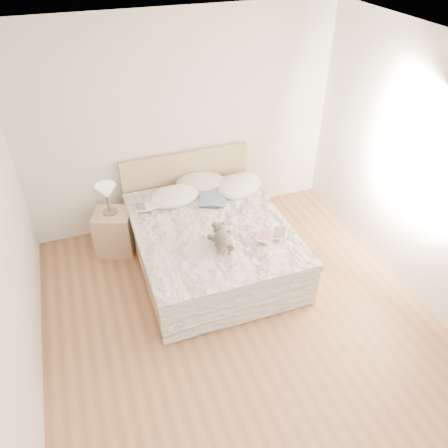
{
  "coord_description": "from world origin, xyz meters",
  "views": [
    {
      "loc": [
        -1.22,
        -2.72,
        3.58
      ],
      "look_at": [
        0.13,
        1.05,
        0.62
      ],
      "focal_mm": 35.0,
      "sensor_mm": 36.0,
      "label": 1
    }
  ],
  "objects_px": {
    "photo_book": "(147,206)",
    "table_lamp": "(107,193)",
    "childrens_book": "(272,235)",
    "bed": "(210,241)",
    "nightstand": "(115,232)",
    "teddy_bear": "(223,244)"
  },
  "relations": [
    {
      "from": "nightstand",
      "to": "childrens_book",
      "type": "bearing_deg",
      "value": -34.61
    },
    {
      "from": "bed",
      "to": "childrens_book",
      "type": "relative_size",
      "value": 6.01
    },
    {
      "from": "teddy_bear",
      "to": "childrens_book",
      "type": "bearing_deg",
      "value": 1.15
    },
    {
      "from": "nightstand",
      "to": "photo_book",
      "type": "relative_size",
      "value": 1.89
    },
    {
      "from": "bed",
      "to": "childrens_book",
      "type": "bearing_deg",
      "value": -42.85
    },
    {
      "from": "photo_book",
      "to": "table_lamp",
      "type": "bearing_deg",
      "value": 164.59
    },
    {
      "from": "bed",
      "to": "teddy_bear",
      "type": "relative_size",
      "value": 6.29
    },
    {
      "from": "nightstand",
      "to": "table_lamp",
      "type": "height_order",
      "value": "table_lamp"
    },
    {
      "from": "photo_book",
      "to": "teddy_bear",
      "type": "relative_size",
      "value": 0.87
    },
    {
      "from": "bed",
      "to": "table_lamp",
      "type": "bearing_deg",
      "value": 149.82
    },
    {
      "from": "teddy_bear",
      "to": "table_lamp",
      "type": "bearing_deg",
      "value": 134.67
    },
    {
      "from": "table_lamp",
      "to": "teddy_bear",
      "type": "relative_size",
      "value": 1.13
    },
    {
      "from": "nightstand",
      "to": "photo_book",
      "type": "bearing_deg",
      "value": -13.09
    },
    {
      "from": "nightstand",
      "to": "table_lamp",
      "type": "relative_size",
      "value": 1.45
    },
    {
      "from": "table_lamp",
      "to": "childrens_book",
      "type": "relative_size",
      "value": 1.08
    },
    {
      "from": "childrens_book",
      "to": "bed",
      "type": "bearing_deg",
      "value": 169.13
    },
    {
      "from": "bed",
      "to": "childrens_book",
      "type": "distance_m",
      "value": 0.83
    },
    {
      "from": "table_lamp",
      "to": "teddy_bear",
      "type": "distance_m",
      "value": 1.55
    },
    {
      "from": "table_lamp",
      "to": "bed",
      "type": "bearing_deg",
      "value": -30.18
    },
    {
      "from": "table_lamp",
      "to": "childrens_book",
      "type": "xyz_separation_m",
      "value": [
        1.62,
        -1.14,
        -0.21
      ]
    },
    {
      "from": "photo_book",
      "to": "childrens_book",
      "type": "relative_size",
      "value": 0.83
    },
    {
      "from": "nightstand",
      "to": "teddy_bear",
      "type": "bearing_deg",
      "value": -46.91
    }
  ]
}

